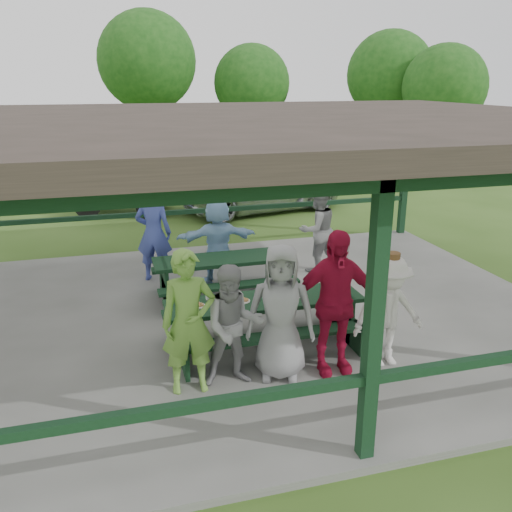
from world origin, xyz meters
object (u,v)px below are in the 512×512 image
object	(u,v)px
contestant_green	(189,322)
contestant_white_fedora	(388,311)
contestant_grey_mid	(281,312)
farm_trailer	(124,191)
pickup_truck	(262,186)
contestant_red	(334,303)
spectator_blue	(154,233)
contestant_grey_left	(233,326)
spectator_grey	(317,229)
picnic_table_far	(223,273)
spectator_lblue	(218,240)
picnic_table_near	(264,316)

from	to	relation	value
contestant_green	contestant_white_fedora	bearing A→B (deg)	-0.03
contestant_grey_mid	farm_trailer	world-z (taller)	contestant_grey_mid
pickup_truck	farm_trailer	xyz separation A→B (m)	(-4.08, 0.69, -0.05)
contestant_red	contestant_white_fedora	xyz separation A→B (m)	(0.78, -0.04, -0.20)
contestant_green	farm_trailer	bearing A→B (deg)	93.46
contestant_grey_mid	spectator_blue	xyz separation A→B (m)	(-1.21, 4.09, 0.04)
contestant_red	contestant_grey_left	bearing A→B (deg)	-179.15
spectator_grey	contestant_green	bearing A→B (deg)	34.13
picnic_table_far	contestant_red	distance (m)	3.06
contestant_grey_left	contestant_red	xyz separation A→B (m)	(1.33, -0.04, 0.18)
spectator_lblue	spectator_grey	bearing A→B (deg)	-175.62
picnic_table_far	contestant_grey_left	world-z (taller)	contestant_grey_left
contestant_green	contestant_red	world-z (taller)	contestant_red
picnic_table_near	pickup_truck	bearing A→B (deg)	73.98
contestant_green	spectator_grey	distance (m)	4.94
spectator_lblue	picnic_table_near	bearing A→B (deg)	93.30
contestant_green	contestant_red	bearing A→B (deg)	0.42
contestant_grey_mid	contestant_red	bearing A→B (deg)	13.54
picnic_table_near	picnic_table_far	world-z (taller)	same
picnic_table_far	contestant_green	world-z (taller)	contestant_green
spectator_blue	contestant_white_fedora	bearing A→B (deg)	141.07
contestant_grey_mid	spectator_grey	bearing A→B (deg)	80.18
picnic_table_far	contestant_green	bearing A→B (deg)	-110.13
contestant_grey_mid	pickup_truck	size ratio (longest dim) A/B	0.35
contestant_green	spectator_blue	world-z (taller)	spectator_blue
contestant_white_fedora	spectator_lblue	xyz separation A→B (m)	(-1.55, 3.74, 0.05)
contestant_grey_mid	contestant_red	xyz separation A→B (m)	(0.71, -0.06, 0.08)
picnic_table_far	spectator_grey	distance (m)	2.37
picnic_table_far	spectator_grey	world-z (taller)	spectator_grey
contestant_red	contestant_white_fedora	distance (m)	0.81
spectator_lblue	contestant_white_fedora	bearing A→B (deg)	113.90
spectator_lblue	farm_trailer	xyz separation A→B (m)	(-1.44, 6.75, -0.27)
contestant_grey_mid	contestant_white_fedora	size ratio (longest dim) A/B	1.12
contestant_grey_left	farm_trailer	world-z (taller)	contestant_grey_left
contestant_grey_left	contestant_red	bearing A→B (deg)	1.90
picnic_table_far	contestant_green	distance (m)	3.07
contestant_grey_left	spectator_lblue	bearing A→B (deg)	84.99
spectator_grey	contestant_grey_left	bearing A→B (deg)	39.47
contestant_red	spectator_blue	size ratio (longest dim) A/B	1.05
contestant_red	spectator_grey	world-z (taller)	contestant_red
spectator_blue	picnic_table_near	bearing A→B (deg)	129.22
picnic_table_far	contestant_grey_mid	world-z (taller)	contestant_grey_mid
spectator_lblue	farm_trailer	world-z (taller)	spectator_lblue
picnic_table_near	spectator_lblue	xyz separation A→B (m)	(-0.10, 2.80, 0.35)
contestant_grey_mid	spectator_blue	bearing A→B (deg)	124.88
spectator_grey	picnic_table_far	bearing A→B (deg)	7.41
picnic_table_near	picnic_table_far	size ratio (longest dim) A/B	1.17
picnic_table_far	pickup_truck	size ratio (longest dim) A/B	0.47
spectator_lblue	contestant_grey_mid	bearing A→B (deg)	92.29
contestant_white_fedora	pickup_truck	size ratio (longest dim) A/B	0.32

